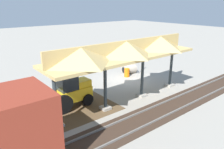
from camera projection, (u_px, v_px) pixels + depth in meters
ground_plane at (125, 79)px, 22.46m from camera, size 120.00×120.00×0.00m
dirt_work_zone at (42, 111)px, 15.80m from camera, size 10.15×7.00×0.01m
platform_canopy at (126, 50)px, 16.00m from camera, size 12.64×3.20×4.90m
rail_tracks at (182, 101)px, 17.39m from camera, size 60.00×2.58×0.15m
stop_sign at (139, 57)px, 23.78m from camera, size 0.75×0.19×2.58m
backhoe at (68, 91)px, 16.12m from camera, size 5.21×1.76×2.82m
dirt_mound at (9, 117)px, 15.00m from camera, size 4.30×4.30×1.81m
concrete_pipe at (129, 69)px, 24.20m from camera, size 1.61×1.24×1.01m
brick_utility_building at (5, 136)px, 9.55m from camera, size 4.03×3.15×3.85m
traffic_barrel at (127, 73)px, 23.18m from camera, size 0.56×0.56×0.90m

